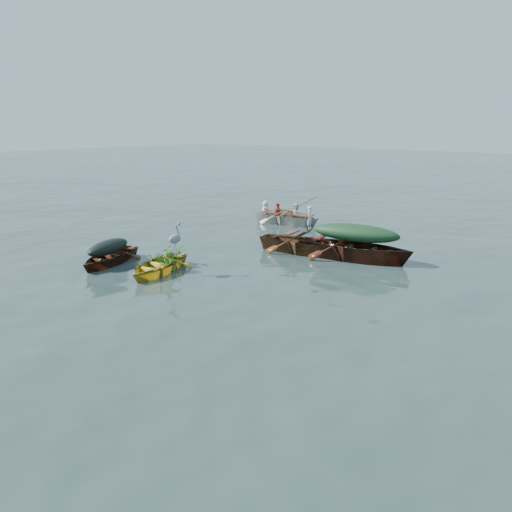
{
  "coord_description": "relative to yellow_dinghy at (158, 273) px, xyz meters",
  "views": [
    {
      "loc": [
        8.66,
        -7.82,
        3.95
      ],
      "look_at": [
        0.26,
        2.2,
        0.5
      ],
      "focal_mm": 35.0,
      "sensor_mm": 36.0,
      "label": 1
    }
  ],
  "objects": [
    {
      "name": "dinghy_weeds",
      "position": [
        -0.15,
        0.53,
        0.69
      ],
      "size": [
        0.95,
        1.07,
        0.6
      ],
      "primitive_type": "imported",
      "rotation": [
        0.0,
        0.0,
        0.32
      ],
      "color": "#2F751E",
      "rests_on": "yellow_dinghy"
    },
    {
      "name": "green_tarp_cover",
      "position": [
        3.49,
        4.65,
        0.84
      ],
      "size": [
        2.75,
        1.3,
        0.52
      ],
      "primitive_type": "ellipsoid",
      "rotation": [
        0.0,
        0.0,
        1.76
      ],
      "color": "#14311A",
      "rests_on": "green_tarp_boat"
    },
    {
      "name": "rowed_boat",
      "position": [
        -1.35,
        7.79,
        0.0
      ],
      "size": [
        4.06,
        1.75,
        0.92
      ],
      "primitive_type": "imported",
      "rotation": [
        0.0,
        0.0,
        1.72
      ],
      "color": "white",
      "rests_on": "ground"
    },
    {
      "name": "dark_covered_boat",
      "position": [
        -1.79,
        -0.34,
        0.0
      ],
      "size": [
        2.16,
        3.32,
        0.74
      ],
      "primitive_type": "imported",
      "rotation": [
        0.0,
        0.0,
        0.35
      ],
      "color": "#41190F",
      "rests_on": "ground"
    },
    {
      "name": "oars",
      "position": [
        -1.35,
        7.79,
        0.49
      ],
      "size": [
        0.98,
        2.66,
        0.06
      ],
      "primitive_type": null,
      "rotation": [
        0.0,
        0.0,
        1.72
      ],
      "color": "olive",
      "rests_on": "rowed_boat"
    },
    {
      "name": "ground",
      "position": [
        1.87,
        -0.53,
        0.0
      ],
      "size": [
        140.0,
        140.0,
        0.0
      ],
      "primitive_type": "plane",
      "color": "#2D403D",
      "rests_on": "ground"
    },
    {
      "name": "yellow_dinghy",
      "position": [
        0.0,
        0.0,
        0.0
      ],
      "size": [
        2.13,
        3.19,
        0.78
      ],
      "primitive_type": "imported",
      "rotation": [
        0.0,
        0.0,
        0.32
      ],
      "color": "gold",
      "rests_on": "ground"
    },
    {
      "name": "green_tarp_boat",
      "position": [
        3.49,
        4.65,
        0.0
      ],
      "size": [
        5.01,
        2.36,
        1.15
      ],
      "primitive_type": "imported",
      "rotation": [
        0.0,
        0.0,
        1.76
      ],
      "color": "#471810",
      "rests_on": "ground"
    },
    {
      "name": "rowers",
      "position": [
        -1.35,
        7.79,
        0.84
      ],
      "size": [
        2.88,
        1.46,
        0.76
      ],
      "primitive_type": "imported",
      "rotation": [
        0.0,
        0.0,
        1.72
      ],
      "color": "silver",
      "rests_on": "rowed_boat"
    },
    {
      "name": "open_wooden_boat",
      "position": [
        1.94,
        4.36,
        0.0
      ],
      "size": [
        4.53,
        1.98,
        1.02
      ],
      "primitive_type": "imported",
      "rotation": [
        0.0,
        0.0,
        1.72
      ],
      "color": "brown",
      "rests_on": "ground"
    },
    {
      "name": "heron",
      "position": [
        0.51,
        0.22,
        0.85
      ],
      "size": [
        0.39,
        0.47,
        0.92
      ],
      "primitive_type": null,
      "rotation": [
        0.0,
        0.0,
        0.32
      ],
      "color": "gray",
      "rests_on": "yellow_dinghy"
    },
    {
      "name": "dark_tarp_cover",
      "position": [
        -1.79,
        -0.34,
        0.57
      ],
      "size": [
        1.19,
        1.83,
        0.4
      ],
      "primitive_type": "ellipsoid",
      "rotation": [
        0.0,
        0.0,
        0.35
      ],
      "color": "black",
      "rests_on": "dark_covered_boat"
    },
    {
      "name": "thwart_benches",
      "position": [
        1.94,
        4.36,
        0.53
      ],
      "size": [
        2.28,
        1.13,
        0.04
      ],
      "primitive_type": null,
      "rotation": [
        0.0,
        0.0,
        1.72
      ],
      "color": "#572414",
      "rests_on": "open_wooden_boat"
    }
  ]
}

